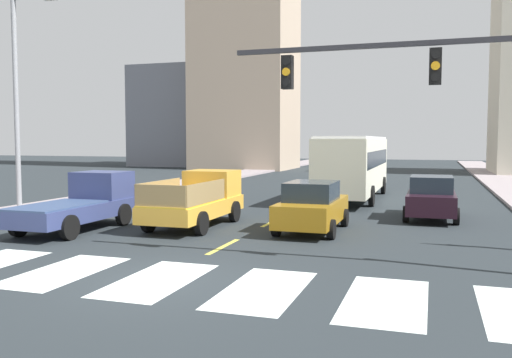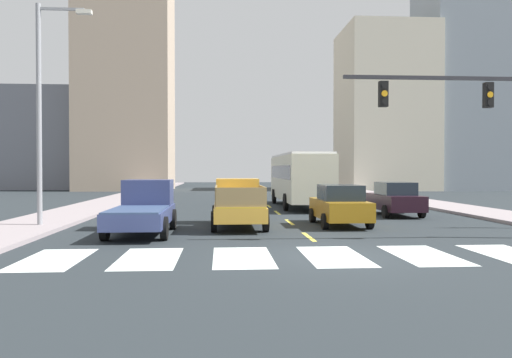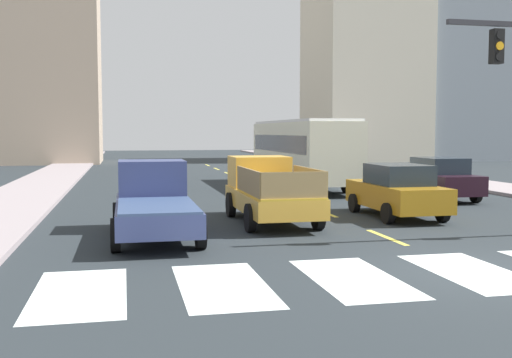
% 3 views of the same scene
% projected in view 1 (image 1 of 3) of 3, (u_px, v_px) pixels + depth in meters
% --- Properties ---
extents(ground_plane, '(160.00, 160.00, 0.00)m').
position_uv_depth(ground_plane, '(157.00, 280.00, 12.11)').
color(ground_plane, '#242B2F').
extents(sidewalk_left, '(3.25, 110.00, 0.15)m').
position_uv_depth(sidewalk_left, '(141.00, 191.00, 32.54)').
color(sidewalk_left, gray).
rests_on(sidewalk_left, ground).
extents(crosswalk_stripe_2, '(1.58, 3.42, 0.01)m').
position_uv_depth(crosswalk_stripe_2, '(64.00, 271.00, 12.88)').
color(crosswalk_stripe_2, white).
rests_on(crosswalk_stripe_2, ground).
extents(crosswalk_stripe_3, '(1.58, 3.42, 0.01)m').
position_uv_depth(crosswalk_stripe_3, '(157.00, 280.00, 12.11)').
color(crosswalk_stripe_3, white).
rests_on(crosswalk_stripe_3, ground).
extents(crosswalk_stripe_4, '(1.58, 3.42, 0.01)m').
position_uv_depth(crosswalk_stripe_4, '(264.00, 289.00, 11.33)').
color(crosswalk_stripe_4, white).
rests_on(crosswalk_stripe_4, ground).
extents(crosswalk_stripe_5, '(1.58, 3.42, 0.01)m').
position_uv_depth(crosswalk_stripe_5, '(385.00, 300.00, 10.55)').
color(crosswalk_stripe_5, white).
rests_on(crosswalk_stripe_5, ground).
extents(lane_dash_0, '(0.16, 2.40, 0.01)m').
position_uv_depth(lane_dash_0, '(223.00, 247.00, 15.90)').
color(lane_dash_0, '#D8C945').
rests_on(lane_dash_0, ground).
extents(lane_dash_1, '(0.16, 2.40, 0.01)m').
position_uv_depth(lane_dash_1, '(271.00, 222.00, 20.64)').
color(lane_dash_1, '#D8C945').
rests_on(lane_dash_1, ground).
extents(lane_dash_2, '(0.16, 2.40, 0.01)m').
position_uv_depth(lane_dash_2, '(302.00, 207.00, 25.38)').
color(lane_dash_2, '#D8C945').
rests_on(lane_dash_2, ground).
extents(lane_dash_3, '(0.16, 2.40, 0.01)m').
position_uv_depth(lane_dash_3, '(322.00, 196.00, 30.11)').
color(lane_dash_3, '#D8C945').
rests_on(lane_dash_3, ground).
extents(lane_dash_4, '(0.16, 2.40, 0.01)m').
position_uv_depth(lane_dash_4, '(337.00, 189.00, 34.85)').
color(lane_dash_4, '#D8C945').
rests_on(lane_dash_4, ground).
extents(lane_dash_5, '(0.16, 2.40, 0.01)m').
position_uv_depth(lane_dash_5, '(349.00, 183.00, 39.59)').
color(lane_dash_5, '#D8C945').
rests_on(lane_dash_5, ground).
extents(lane_dash_6, '(0.16, 2.40, 0.01)m').
position_uv_depth(lane_dash_6, '(358.00, 178.00, 44.33)').
color(lane_dash_6, '#D8C945').
rests_on(lane_dash_6, ground).
extents(lane_dash_7, '(0.16, 2.40, 0.01)m').
position_uv_depth(lane_dash_7, '(365.00, 175.00, 49.07)').
color(lane_dash_7, '#D8C945').
rests_on(lane_dash_7, ground).
extents(pickup_stakebed, '(2.18, 5.20, 1.96)m').
position_uv_depth(pickup_stakebed, '(199.00, 200.00, 19.92)').
color(pickup_stakebed, gold).
rests_on(pickup_stakebed, ground).
extents(pickup_dark, '(2.18, 5.20, 1.96)m').
position_uv_depth(pickup_dark, '(83.00, 203.00, 19.13)').
color(pickup_dark, navy).
rests_on(pickup_dark, ground).
extents(city_bus, '(2.72, 10.80, 3.32)m').
position_uv_depth(city_bus, '(354.00, 162.00, 28.60)').
color(city_bus, beige).
rests_on(city_bus, ground).
extents(sedan_mid, '(2.02, 4.40, 1.72)m').
position_uv_depth(sedan_mid, '(312.00, 206.00, 18.53)').
color(sedan_mid, '#9B6B14').
rests_on(sedan_mid, ground).
extents(sedan_near_right, '(2.02, 4.40, 1.72)m').
position_uv_depth(sedan_near_right, '(431.00, 197.00, 21.46)').
color(sedan_near_right, black).
rests_on(sedan_near_right, ground).
extents(traffic_signal_gantry, '(9.02, 0.27, 6.00)m').
position_uv_depth(traffic_signal_gantry, '(487.00, 93.00, 12.28)').
color(traffic_signal_gantry, '#2D2D33').
rests_on(traffic_signal_gantry, ground).
extents(streetlight_left, '(2.20, 0.28, 9.00)m').
position_uv_depth(streetlight_left, '(19.00, 95.00, 21.88)').
color(streetlight_left, gray).
rests_on(streetlight_left, ground).
extents(block_low_left, '(9.18, 10.98, 12.05)m').
position_uv_depth(block_low_left, '(181.00, 117.00, 68.01)').
color(block_low_left, slate).
rests_on(block_low_left, ground).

